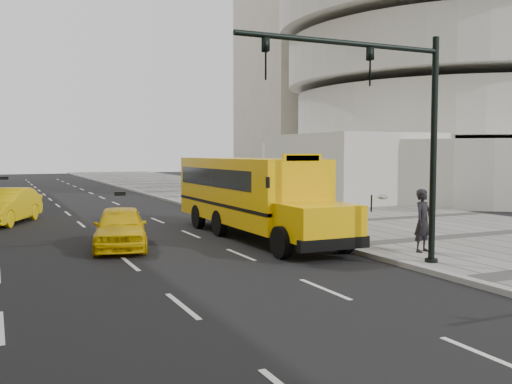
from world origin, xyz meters
name	(u,v)px	position (x,y,z in m)	size (l,w,h in m)	color
ground	(127,238)	(0.00, 0.00, 0.00)	(140.00, 140.00, 0.00)	black
sidewalk_museum	(385,220)	(12.00, 0.00, 0.07)	(12.00, 140.00, 0.15)	gray
curb_museum	(270,227)	(6.00, 0.00, 0.07)	(0.30, 140.00, 0.15)	gray
guggenheim	(417,33)	(29.37, 18.51, 13.58)	(33.20, 42.20, 35.00)	silver
school_bus	(249,190)	(4.50, -1.23, 1.76)	(2.96, 11.56, 3.19)	#FFBF06
taxi_near	(120,227)	(-0.70, -2.21, 0.72)	(1.70, 4.22, 1.44)	yellow
taxi_far	(5,206)	(-4.08, 6.68, 0.80)	(1.70, 4.87, 1.60)	yellow
pedestrian	(423,221)	(7.51, -7.66, 1.13)	(0.71, 0.47, 1.95)	black
traffic_signal	(393,120)	(5.19, -9.06, 4.09)	(6.18, 0.36, 6.40)	black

